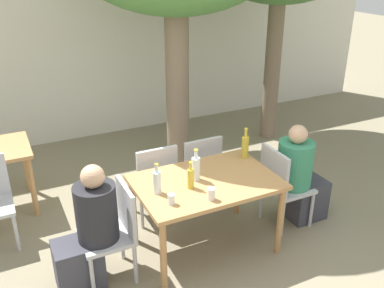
# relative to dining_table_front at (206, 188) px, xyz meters

# --- Properties ---
(ground_plane) EXTENTS (30.00, 30.00, 0.00)m
(ground_plane) POSITION_rel_dining_table_front_xyz_m (0.00, 0.00, -0.67)
(ground_plane) COLOR gray
(cafe_building_wall) EXTENTS (10.00, 0.08, 2.80)m
(cafe_building_wall) POSITION_rel_dining_table_front_xyz_m (0.00, 3.35, 0.73)
(cafe_building_wall) COLOR silver
(cafe_building_wall) RESTS_ON ground_plane
(dining_table_front) EXTENTS (1.32, 0.89, 0.76)m
(dining_table_front) POSITION_rel_dining_table_front_xyz_m (0.00, 0.00, 0.00)
(dining_table_front) COLOR #B27F4C
(dining_table_front) RESTS_ON ground_plane
(patio_chair_0) EXTENTS (0.44, 0.44, 0.90)m
(patio_chair_0) POSITION_rel_dining_table_front_xyz_m (-0.89, 0.00, -0.16)
(patio_chair_0) COLOR #B2B2B7
(patio_chair_0) RESTS_ON ground_plane
(patio_chair_1) EXTENTS (0.44, 0.44, 0.90)m
(patio_chair_1) POSITION_rel_dining_table_front_xyz_m (0.89, 0.00, -0.16)
(patio_chair_1) COLOR #B2B2B7
(patio_chair_1) RESTS_ON ground_plane
(patio_chair_2) EXTENTS (0.44, 0.44, 0.90)m
(patio_chair_2) POSITION_rel_dining_table_front_xyz_m (-0.26, 0.68, -0.16)
(patio_chair_2) COLOR #B2B2B7
(patio_chair_2) RESTS_ON ground_plane
(patio_chair_3) EXTENTS (0.44, 0.44, 0.90)m
(patio_chair_3) POSITION_rel_dining_table_front_xyz_m (0.26, 0.68, -0.16)
(patio_chair_3) COLOR #B2B2B7
(patio_chair_3) RESTS_ON ground_plane
(person_seated_0) EXTENTS (0.58, 0.36, 1.15)m
(person_seated_0) POSITION_rel_dining_table_front_xyz_m (-1.13, -0.00, -0.16)
(person_seated_0) COLOR #383842
(person_seated_0) RESTS_ON ground_plane
(person_seated_1) EXTENTS (0.58, 0.37, 1.13)m
(person_seated_1) POSITION_rel_dining_table_front_xyz_m (1.13, -0.00, -0.17)
(person_seated_1) COLOR #383842
(person_seated_1) RESTS_ON ground_plane
(oil_cruet_0) EXTENTS (0.06, 0.06, 0.26)m
(oil_cruet_0) POSITION_rel_dining_table_front_xyz_m (-0.19, -0.06, 0.19)
(oil_cruet_0) COLOR gold
(oil_cruet_0) RESTS_ON dining_table_front
(oil_cruet_1) EXTENTS (0.07, 0.07, 0.33)m
(oil_cruet_1) POSITION_rel_dining_table_front_xyz_m (0.58, 0.25, 0.22)
(oil_cruet_1) COLOR gold
(oil_cruet_1) RESTS_ON dining_table_front
(water_bottle_2) EXTENTS (0.08, 0.08, 0.31)m
(water_bottle_2) POSITION_rel_dining_table_front_xyz_m (-0.08, 0.05, 0.21)
(water_bottle_2) COLOR silver
(water_bottle_2) RESTS_ON dining_table_front
(water_bottle_3) EXTENTS (0.07, 0.07, 0.29)m
(water_bottle_3) POSITION_rel_dining_table_front_xyz_m (-0.49, -0.01, 0.20)
(water_bottle_3) COLOR silver
(water_bottle_3) RESTS_ON dining_table_front
(drinking_glass_0) EXTENTS (0.07, 0.07, 0.11)m
(drinking_glass_0) POSITION_rel_dining_table_front_xyz_m (-0.12, -0.32, 0.14)
(drinking_glass_0) COLOR silver
(drinking_glass_0) RESTS_ON dining_table_front
(drinking_glass_1) EXTENTS (0.06, 0.06, 0.09)m
(drinking_glass_1) POSITION_rel_dining_table_front_xyz_m (-0.45, -0.23, 0.14)
(drinking_glass_1) COLOR silver
(drinking_glass_1) RESTS_ON dining_table_front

